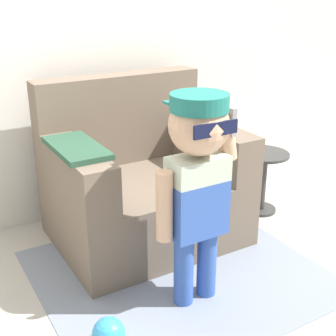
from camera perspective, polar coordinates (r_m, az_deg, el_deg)
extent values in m
plane|color=#ADA89E|center=(2.80, -3.55, -10.97)|extent=(10.00, 10.00, 0.00)
cube|color=silver|center=(3.11, -11.15, 17.34)|extent=(10.00, 0.05, 2.60)
cube|color=#6B5B4C|center=(2.93, -2.69, -4.86)|extent=(1.09, 0.87, 0.41)
cube|color=#6B5B4C|center=(3.05, -5.95, 6.00)|extent=(1.09, 0.17, 0.57)
cube|color=#6B5B4C|center=(2.56, -10.88, -0.82)|extent=(0.19, 0.70, 0.28)
cube|color=#6B5B4C|center=(2.95, 5.71, 2.52)|extent=(0.19, 0.70, 0.28)
cube|color=#284C38|center=(2.50, -11.12, 2.46)|extent=(0.23, 0.48, 0.03)
cylinder|color=#3356AD|center=(2.36, 1.92, -12.33)|extent=(0.10, 0.10, 0.38)
cylinder|color=#3356AD|center=(2.43, 4.74, -11.38)|extent=(0.10, 0.10, 0.38)
cube|color=#3356AD|center=(2.23, 3.53, -4.82)|extent=(0.28, 0.16, 0.28)
cube|color=#B7C6B2|center=(2.15, 3.65, -0.09)|extent=(0.28, 0.16, 0.12)
sphere|color=tan|center=(2.09, 3.78, 5.23)|extent=(0.28, 0.28, 0.28)
cylinder|color=#1E7066|center=(2.06, 3.85, 8.01)|extent=(0.26, 0.26, 0.08)
cube|color=#1E7066|center=(2.17, 1.97, 7.96)|extent=(0.16, 0.12, 0.01)
cube|color=#0F1433|center=(1.98, 5.86, 4.72)|extent=(0.22, 0.01, 0.06)
cylinder|color=tan|center=(2.13, -0.45, -4.71)|extent=(0.08, 0.08, 0.34)
cylinder|color=tan|center=(2.20, 7.21, 3.45)|extent=(0.11, 0.08, 0.20)
cube|color=gray|center=(2.16, 7.57, 5.65)|extent=(0.02, 0.07, 0.13)
cylinder|color=#333333|center=(3.41, 11.12, -4.93)|extent=(0.22, 0.22, 0.02)
cylinder|color=#333333|center=(3.33, 11.36, -1.86)|extent=(0.06, 0.06, 0.42)
cylinder|color=#333333|center=(3.25, 11.63, 1.68)|extent=(0.34, 0.34, 0.02)
cube|color=gray|center=(2.68, 1.21, -12.59)|extent=(1.48, 1.35, 0.01)
sphere|color=#3399D1|center=(2.19, -7.25, -19.41)|extent=(0.15, 0.15, 0.15)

